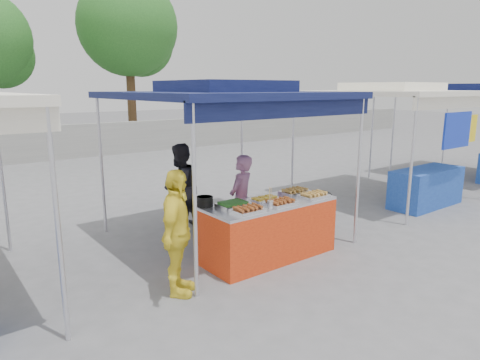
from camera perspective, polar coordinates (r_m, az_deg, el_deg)
ground_plane at (r=6.54m, az=3.25°, el=-9.92°), size 80.00×80.00×0.00m
back_wall at (r=16.18m, az=-23.10°, el=4.62°), size 40.00×0.25×1.20m
main_canopy at (r=6.82m, az=-1.93°, el=11.43°), size 3.20×3.20×2.57m
neighbor_stall_right at (r=9.95m, az=21.27°, el=6.42°), size 3.20×3.20×2.57m
tree_2 at (r=19.23m, az=-14.35°, el=18.71°), size 4.05×4.05×6.96m
vendor_table at (r=6.32m, az=3.89°, el=-6.61°), size 2.00×0.80×0.85m
food_tray_fl at (r=5.65m, az=1.09°, el=-4.01°), size 0.42×0.30×0.07m
food_tray_fm at (r=6.01m, az=5.40°, el=-3.06°), size 0.42×0.30×0.07m
food_tray_fr at (r=6.48m, az=9.81°, el=-2.07°), size 0.42×0.30×0.07m
food_tray_bl at (r=5.91m, az=-0.95°, el=-3.27°), size 0.42×0.30×0.07m
food_tray_bm at (r=6.21m, az=3.27°, el=-2.53°), size 0.42×0.30×0.07m
food_tray_br at (r=6.67m, az=7.26°, el=-1.57°), size 0.42×0.30×0.07m
cooking_pot at (r=5.96m, az=-4.74°, el=-2.86°), size 0.23×0.23×0.14m
skewer_cup at (r=5.86m, az=4.08°, el=-3.27°), size 0.08×0.08×0.10m
wok_burner at (r=7.48m, az=10.45°, el=-3.62°), size 0.45×0.45×0.76m
crate_left at (r=6.66m, az=-1.30°, el=-8.01°), size 0.54×0.38×0.32m
crate_right at (r=6.99m, az=1.98°, el=-7.08°), size 0.51×0.36×0.31m
crate_stacked at (r=6.90m, az=2.00°, el=-4.74°), size 0.48×0.34×0.29m
vendor_woman at (r=6.74m, az=0.17°, el=-2.73°), size 0.62×0.54×1.45m
helper_man at (r=7.53m, az=-7.99°, el=-0.95°), size 0.91×0.83×1.53m
customer_person at (r=5.16m, az=-8.41°, el=-7.06°), size 0.89×0.92×1.54m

